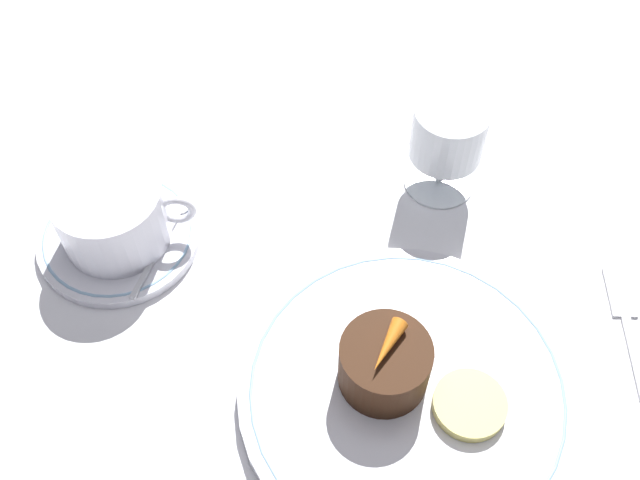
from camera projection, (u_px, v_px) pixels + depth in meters
ground_plane at (387, 336)px, 0.64m from camera, size 3.00×3.00×0.00m
dinner_plate at (406, 391)px, 0.60m from camera, size 0.27×0.27×0.01m
saucer at (119, 236)px, 0.70m from camera, size 0.15×0.15×0.01m
coffee_cup at (112, 213)px, 0.66m from camera, size 0.12×0.10×0.06m
spoon at (168, 234)px, 0.69m from camera, size 0.05×0.12×0.00m
wine_glass at (448, 138)px, 0.69m from camera, size 0.07×0.07×0.10m
fork at (630, 333)px, 0.64m from camera, size 0.03×0.18×0.01m
dessert_cake at (384, 364)px, 0.59m from camera, size 0.07×0.07×0.05m
carrot_garnish at (387, 346)px, 0.56m from camera, size 0.04×0.05×0.01m
pineapple_slice at (470, 405)px, 0.59m from camera, size 0.06×0.06×0.01m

